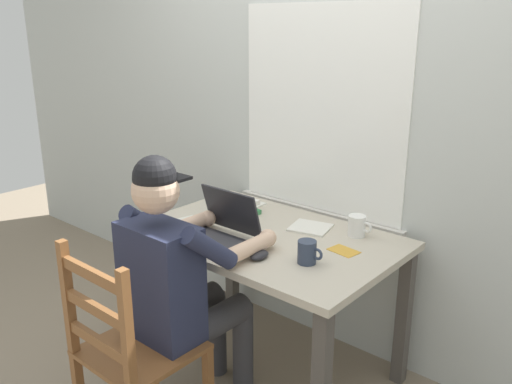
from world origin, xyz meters
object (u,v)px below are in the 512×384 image
(computer_mouse, at_px, (259,255))
(coffee_mug_dark, at_px, (307,252))
(seated_person, at_px, (180,277))
(book_stack_main, at_px, (238,206))
(wooden_chair, at_px, (130,352))
(landscape_photo_print, at_px, (344,251))
(laptop, at_px, (219,229))
(desk, at_px, (267,254))
(coffee_mug_white, at_px, (357,226))

(computer_mouse, height_order, coffee_mug_dark, coffee_mug_dark)
(seated_person, relative_size, book_stack_main, 5.72)
(wooden_chair, distance_m, landscape_photo_print, 1.00)
(laptop, bearing_deg, computer_mouse, -7.10)
(laptop, bearing_deg, wooden_chair, -85.79)
(desk, height_order, landscape_photo_print, landscape_photo_print)
(coffee_mug_dark, height_order, landscape_photo_print, coffee_mug_dark)
(landscape_photo_print, bearing_deg, desk, -161.46)
(seated_person, bearing_deg, landscape_photo_print, 49.86)
(laptop, height_order, landscape_photo_print, laptop)
(laptop, bearing_deg, coffee_mug_white, 45.35)
(landscape_photo_print, bearing_deg, laptop, -144.00)
(coffee_mug_white, bearing_deg, book_stack_main, -169.17)
(laptop, distance_m, landscape_photo_print, 0.58)
(coffee_mug_white, bearing_deg, landscape_photo_print, -76.09)
(coffee_mug_dark, bearing_deg, coffee_mug_white, 89.53)
(seated_person, xyz_separation_m, book_stack_main, (-0.23, 0.62, 0.11))
(wooden_chair, distance_m, laptop, 0.66)
(coffee_mug_white, distance_m, book_stack_main, 0.66)
(wooden_chair, bearing_deg, coffee_mug_white, 67.82)
(coffee_mug_white, relative_size, book_stack_main, 0.56)
(book_stack_main, xyz_separation_m, landscape_photo_print, (0.69, -0.07, -0.03))
(computer_mouse, relative_size, landscape_photo_print, 0.77)
(computer_mouse, bearing_deg, book_stack_main, 141.01)
(coffee_mug_dark, relative_size, book_stack_main, 0.55)
(laptop, height_order, book_stack_main, laptop)
(laptop, relative_size, coffee_mug_white, 2.74)
(laptop, distance_m, coffee_mug_dark, 0.46)
(wooden_chair, bearing_deg, desk, 83.73)
(wooden_chair, xyz_separation_m, book_stack_main, (-0.23, 0.90, 0.33))
(desk, height_order, coffee_mug_white, coffee_mug_white)
(coffee_mug_white, relative_size, landscape_photo_print, 0.93)
(wooden_chair, bearing_deg, landscape_photo_print, 60.77)
(book_stack_main, distance_m, landscape_photo_print, 0.70)
(desk, relative_size, landscape_photo_print, 9.47)
(laptop, distance_m, computer_mouse, 0.28)
(wooden_chair, relative_size, landscape_photo_print, 7.09)
(coffee_mug_dark, distance_m, landscape_photo_print, 0.22)
(laptop, bearing_deg, landscape_photo_print, 28.23)
(desk, relative_size, wooden_chair, 1.33)
(wooden_chair, relative_size, laptop, 2.79)
(seated_person, bearing_deg, wooden_chair, -90.00)
(coffee_mug_dark, distance_m, book_stack_main, 0.70)
(laptop, xyz_separation_m, coffee_mug_white, (0.46, 0.46, -0.00))
(seated_person, distance_m, landscape_photo_print, 0.73)
(seated_person, xyz_separation_m, laptop, (-0.04, 0.28, 0.12))
(book_stack_main, bearing_deg, seated_person, -69.77)
(coffee_mug_white, bearing_deg, wooden_chair, -112.18)
(computer_mouse, distance_m, landscape_photo_print, 0.38)
(coffee_mug_white, xyz_separation_m, coffee_mug_dark, (-0.00, -0.40, -0.00))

